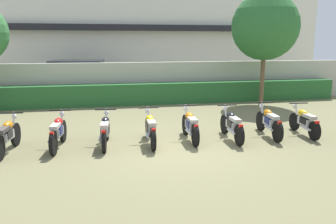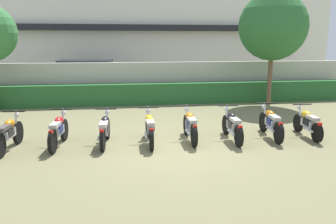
% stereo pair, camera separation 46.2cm
% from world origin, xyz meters
% --- Properties ---
extents(ground, '(60.00, 60.00, 0.00)m').
position_xyz_m(ground, '(0.00, 0.00, 0.00)').
color(ground, olive).
extents(building, '(25.15, 6.50, 6.99)m').
position_xyz_m(building, '(0.00, 15.63, 3.50)').
color(building, silver).
rests_on(building, ground).
extents(compound_wall, '(23.89, 0.30, 1.89)m').
position_xyz_m(compound_wall, '(0.00, 7.49, 0.94)').
color(compound_wall, '#BCB7A8').
rests_on(compound_wall, ground).
extents(hedge_row, '(19.11, 0.70, 0.96)m').
position_xyz_m(hedge_row, '(0.00, 6.79, 0.48)').
color(hedge_row, '#28602D').
rests_on(hedge_row, ground).
extents(parked_car, '(4.69, 2.51, 1.89)m').
position_xyz_m(parked_car, '(-2.92, 10.07, 0.94)').
color(parked_car, black).
rests_on(parked_car, ground).
extents(tree_far_side, '(3.03, 3.03, 5.03)m').
position_xyz_m(tree_far_side, '(5.50, 5.99, 3.51)').
color(tree_far_side, brown).
rests_on(tree_far_side, ground).
extents(motorcycle_in_row_0, '(0.60, 1.91, 0.98)m').
position_xyz_m(motorcycle_in_row_0, '(-4.31, 0.47, 0.46)').
color(motorcycle_in_row_0, black).
rests_on(motorcycle_in_row_0, ground).
extents(motorcycle_in_row_1, '(0.60, 1.85, 0.97)m').
position_xyz_m(motorcycle_in_row_1, '(-3.07, 0.64, 0.45)').
color(motorcycle_in_row_1, black).
rests_on(motorcycle_in_row_1, ground).
extents(motorcycle_in_row_2, '(0.60, 1.80, 0.95)m').
position_xyz_m(motorcycle_in_row_2, '(-1.82, 0.61, 0.44)').
color(motorcycle_in_row_2, black).
rests_on(motorcycle_in_row_2, ground).
extents(motorcycle_in_row_3, '(0.60, 1.89, 0.97)m').
position_xyz_m(motorcycle_in_row_3, '(-0.57, 0.54, 0.45)').
color(motorcycle_in_row_3, black).
rests_on(motorcycle_in_row_3, ground).
extents(motorcycle_in_row_4, '(0.60, 1.86, 0.97)m').
position_xyz_m(motorcycle_in_row_4, '(0.61, 0.65, 0.46)').
color(motorcycle_in_row_4, black).
rests_on(motorcycle_in_row_4, ground).
extents(motorcycle_in_row_5, '(0.60, 1.90, 0.96)m').
position_xyz_m(motorcycle_in_row_5, '(1.83, 0.50, 0.45)').
color(motorcycle_in_row_5, black).
rests_on(motorcycle_in_row_5, ground).
extents(motorcycle_in_row_6, '(0.60, 1.95, 0.97)m').
position_xyz_m(motorcycle_in_row_6, '(3.08, 0.62, 0.46)').
color(motorcycle_in_row_6, black).
rests_on(motorcycle_in_row_6, ground).
extents(motorcycle_in_row_7, '(0.60, 1.78, 0.94)m').
position_xyz_m(motorcycle_in_row_7, '(4.21, 0.52, 0.44)').
color(motorcycle_in_row_7, black).
rests_on(motorcycle_in_row_7, ground).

